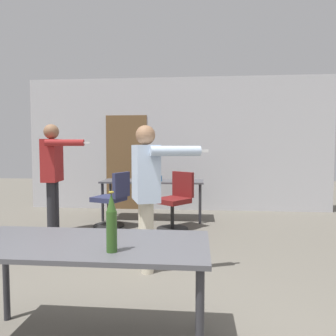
% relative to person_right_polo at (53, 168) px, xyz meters
% --- Properties ---
extents(back_wall, '(6.53, 0.12, 2.85)m').
position_rel_person_right_polo_xyz_m(back_wall, '(1.75, 2.23, 0.37)').
color(back_wall, '#BCBCC1').
rests_on(back_wall, ground_plane).
extents(conference_table_near, '(1.63, 0.73, 0.74)m').
position_rel_person_right_polo_xyz_m(conference_table_near, '(1.49, -2.78, -0.39)').
color(conference_table_near, '#4C4C51').
rests_on(conference_table_near, ground_plane).
extents(conference_table_far, '(1.90, 0.66, 0.74)m').
position_rel_person_right_polo_xyz_m(conference_table_far, '(1.38, 1.21, -0.38)').
color(conference_table_far, '#4C4C51').
rests_on(conference_table_far, ground_plane).
extents(person_right_polo, '(0.80, 0.59, 1.71)m').
position_rel_person_right_polo_xyz_m(person_right_polo, '(0.00, 0.00, 0.00)').
color(person_right_polo, '#28282D').
rests_on(person_right_polo, ground_plane).
extents(person_far_watching, '(0.87, 0.62, 1.60)m').
position_rel_person_right_polo_xyz_m(person_far_watching, '(1.68, -1.33, -0.09)').
color(person_far_watching, beige).
rests_on(person_far_watching, ground_plane).
extents(office_chair_near_pushed, '(0.64, 0.60, 0.94)m').
position_rel_person_right_polo_xyz_m(office_chair_near_pushed, '(0.79, 0.54, -0.60)').
color(office_chair_near_pushed, black).
rests_on(office_chair_near_pushed, ground_plane).
extents(office_chair_far_left, '(0.67, 0.69, 0.95)m').
position_rel_person_right_polo_xyz_m(office_chair_far_left, '(1.86, 0.50, -0.60)').
color(office_chair_far_left, black).
rests_on(office_chair_far_left, ground_plane).
extents(beer_bottle, '(0.07, 0.07, 0.37)m').
position_rel_person_right_polo_xyz_m(beer_bottle, '(1.72, -2.97, -0.14)').
color(beer_bottle, '#2D511E').
rests_on(beer_bottle, conference_table_near).
extents(drink_cup, '(0.07, 0.07, 0.10)m').
position_rel_person_right_polo_xyz_m(drink_cup, '(1.54, 1.10, -0.26)').
color(drink_cup, '#2866A3').
rests_on(drink_cup, conference_table_far).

